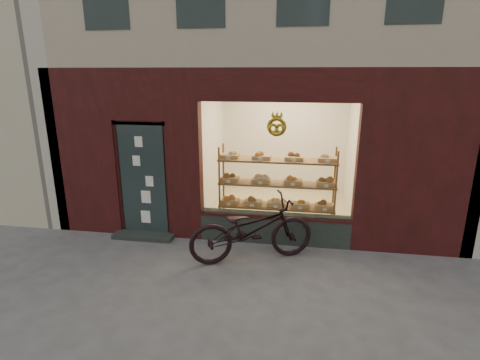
# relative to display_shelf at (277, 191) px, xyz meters

# --- Properties ---
(ground) EXTENTS (90.00, 90.00, 0.00)m
(ground) POSITION_rel_display_shelf_xyz_m (-0.45, -2.55, -0.85)
(ground) COLOR #4E4E4E
(display_shelf) EXTENTS (2.20, 0.45, 1.70)m
(display_shelf) POSITION_rel_display_shelf_xyz_m (0.00, 0.00, 0.00)
(display_shelf) COLOR brown
(display_shelf) RESTS_ON ground
(bicycle) EXTENTS (2.19, 1.46, 1.09)m
(bicycle) POSITION_rel_display_shelf_xyz_m (-0.32, -1.16, -0.31)
(bicycle) COLOR black
(bicycle) RESTS_ON ground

